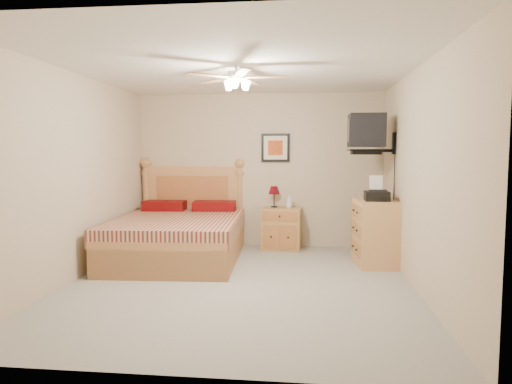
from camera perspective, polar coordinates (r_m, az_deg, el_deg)
floor at (r=5.49m, az=-2.05°, el=-11.40°), size 4.50×4.50×0.00m
ceiling at (r=5.35m, az=-2.14°, el=15.25°), size 4.00×4.50×0.04m
wall_back at (r=7.50m, az=0.39°, el=2.72°), size 4.00×0.04×2.50m
wall_front at (r=3.07m, az=-8.17°, el=-0.63°), size 4.00×0.04×2.50m
wall_left at (r=5.90m, az=-21.70°, el=1.75°), size 0.04×4.50×2.50m
wall_right at (r=5.36m, az=19.58°, el=1.52°), size 0.04×4.50×2.50m
bed at (r=6.63m, az=-9.77°, el=-2.16°), size 1.83×2.34×1.46m
nightstand at (r=7.32m, az=3.21°, el=-4.57°), size 0.64×0.50×0.66m
table_lamp at (r=7.35m, az=2.27°, el=-0.58°), size 0.23×0.23×0.34m
lotion_bottle at (r=7.24m, az=4.19°, el=-1.10°), size 0.12×0.12×0.24m
framed_picture at (r=7.45m, az=2.45°, el=5.55°), size 0.46×0.04×0.46m
dresser at (r=6.50m, az=14.76°, el=-4.91°), size 0.59×0.80×0.90m
fax_machine at (r=6.31m, az=14.88°, el=0.45°), size 0.32×0.34×0.34m
magazine_lower at (r=6.74m, az=13.93°, el=-0.58°), size 0.21×0.28×0.02m
magazine_upper at (r=6.77m, az=14.01°, el=-0.36°), size 0.25×0.31×0.02m
wall_tv at (r=6.63m, az=14.91°, el=7.10°), size 0.56×0.46×0.58m
ceiling_fan at (r=5.13m, az=-2.47°, el=14.10°), size 1.14×1.14×0.28m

